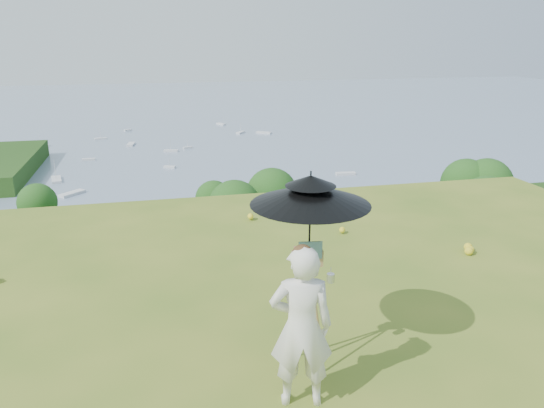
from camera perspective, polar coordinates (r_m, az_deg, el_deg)
name	(u,v)px	position (r m, az deg, el deg)	size (l,w,h in m)	color
ground	(352,388)	(5.67, 8.64, -19.00)	(14.00, 14.00, 0.00)	#506F1F
shoreline_tier	(173,291)	(88.46, -10.58, -9.17)	(170.00, 28.00, 8.00)	#6D6257
bay_water	(154,123)	(247.04, -12.55, 8.46)	(700.00, 700.00, 0.00)	slate
slope_trees	(184,277)	(43.32, -9.46, -7.76)	(110.00, 50.00, 6.00)	#254916
harbor_town	(171,254)	(85.76, -10.83, -5.29)	(110.00, 22.00, 5.00)	beige
moored_boats	(117,163)	(169.63, -16.32, 4.26)	(140.00, 140.00, 0.70)	silver
wildflowers	(344,369)	(5.82, 7.74, -17.13)	(10.00, 10.50, 0.12)	yellow
painter	(301,327)	(5.01, 3.16, -13.08)	(0.59, 0.39, 1.62)	silver
field_easel	(308,304)	(5.58, 3.92, -10.70)	(0.55, 0.55, 1.44)	#A37D44
sun_umbrella	(310,218)	(5.23, 4.10, -1.47)	(1.19, 1.19, 0.95)	black
painter_cap	(303,250)	(4.66, 3.32, -4.98)	(0.19, 0.23, 0.10)	#BD6867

